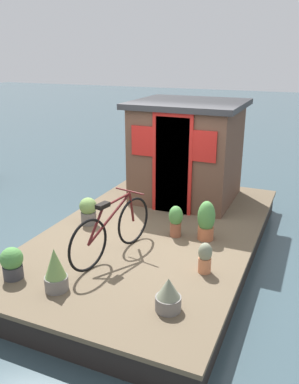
{
  "coord_description": "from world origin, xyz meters",
  "views": [
    {
      "loc": [
        -5.46,
        -2.27,
        3.13
      ],
      "look_at": [
        -0.2,
        0.0,
        1.12
      ],
      "focal_mm": 37.35,
      "sensor_mm": 36.0,
      "label": 1
    }
  ],
  "objects": [
    {
      "name": "potted_plant_mint",
      "position": [
        -0.03,
        -0.86,
        0.72
      ],
      "size": [
        0.27,
        0.27,
        0.62
      ],
      "color": "#B2603D",
      "rests_on": "houseboat_deck"
    },
    {
      "name": "bicycle",
      "position": [
        -1.05,
        0.2,
        0.81
      ],
      "size": [
        1.65,
        0.52,
        0.85
      ],
      "color": "black",
      "rests_on": "houseboat_deck"
    },
    {
      "name": "houseboat_cabin",
      "position": [
        1.6,
        0.0,
        1.36
      ],
      "size": [
        1.82,
        2.0,
        1.87
      ],
      "color": "brown",
      "rests_on": "houseboat_deck"
    },
    {
      "name": "potted_plant_rosemary",
      "position": [
        -2.08,
        0.41,
        0.68
      ],
      "size": [
        0.28,
        0.28,
        0.55
      ],
      "color": "slate",
      "rests_on": "houseboat_deck"
    },
    {
      "name": "houseboat_deck",
      "position": [
        0.0,
        0.0,
        0.21
      ],
      "size": [
        5.42,
        3.18,
        0.42
      ],
      "color": "brown",
      "rests_on": "ground_plane"
    },
    {
      "name": "potted_plant_succulent",
      "position": [
        -2.07,
        1.07,
        0.63
      ],
      "size": [
        0.29,
        0.29,
        0.42
      ],
      "color": "#38383D",
      "rests_on": "houseboat_deck"
    },
    {
      "name": "potted_plant_geranium",
      "position": [
        -0.11,
        -0.4,
        0.69
      ],
      "size": [
        0.22,
        0.22,
        0.5
      ],
      "color": "#935138",
      "rests_on": "houseboat_deck"
    },
    {
      "name": "potted_plant_fern",
      "position": [
        -0.98,
        -1.11,
        0.63
      ],
      "size": [
        0.18,
        0.18,
        0.42
      ],
      "color": "#C6754C",
      "rests_on": "houseboat_deck"
    },
    {
      "name": "potted_plant_ivy",
      "position": [
        -0.23,
        1.09,
        0.65
      ],
      "size": [
        0.29,
        0.29,
        0.45
      ],
      "color": "slate",
      "rests_on": "houseboat_deck"
    },
    {
      "name": "potted_plant_sage",
      "position": [
        -1.92,
        -0.97,
        0.6
      ],
      "size": [
        0.29,
        0.29,
        0.4
      ],
      "color": "slate",
      "rests_on": "houseboat_deck"
    },
    {
      "name": "ground_plane",
      "position": [
        0.0,
        0.0,
        0.0
      ],
      "size": [
        60.0,
        60.0,
        0.0
      ],
      "primitive_type": "plane",
      "color": "#384C54"
    }
  ]
}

